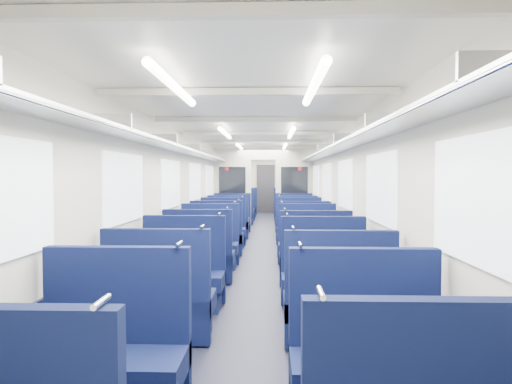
{
  "coord_description": "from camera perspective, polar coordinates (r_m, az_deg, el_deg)",
  "views": [
    {
      "loc": [
        0.21,
        -10.1,
        1.56
      ],
      "look_at": [
        -0.16,
        1.34,
        1.14
      ],
      "focal_mm": 31.89,
      "sensor_mm": 36.0,
      "label": 1
    }
  ],
  "objects": [
    {
      "name": "floor",
      "position": [
        10.22,
        0.66,
        -6.68
      ],
      "size": [
        2.8,
        18.0,
        0.01
      ],
      "primitive_type": "cube",
      "color": "black",
      "rests_on": "ground"
    },
    {
      "name": "ceiling",
      "position": [
        10.13,
        0.67,
        6.58
      ],
      "size": [
        2.8,
        18.0,
        0.01
      ],
      "primitive_type": "cube",
      "color": "silver",
      "rests_on": "wall_left"
    },
    {
      "name": "wall_left",
      "position": [
        10.23,
        -7.2,
        -0.07
      ],
      "size": [
        0.02,
        18.0,
        2.35
      ],
      "primitive_type": "cube",
      "color": "beige",
      "rests_on": "floor"
    },
    {
      "name": "dado_left",
      "position": [
        10.29,
        -7.09,
        -4.66
      ],
      "size": [
        0.03,
        17.9,
        0.7
      ],
      "primitive_type": "cube",
      "color": "#101737",
      "rests_on": "floor"
    },
    {
      "name": "wall_right",
      "position": [
        10.17,
        8.57,
        -0.09
      ],
      "size": [
        0.02,
        18.0,
        2.35
      ],
      "primitive_type": "cube",
      "color": "beige",
      "rests_on": "floor"
    },
    {
      "name": "dado_right",
      "position": [
        10.24,
        8.47,
        -4.71
      ],
      "size": [
        0.03,
        17.9,
        0.7
      ],
      "primitive_type": "cube",
      "color": "#101737",
      "rests_on": "floor"
    },
    {
      "name": "wall_far",
      "position": [
        19.1,
        1.23,
        0.95
      ],
      "size": [
        2.8,
        0.02,
        2.35
      ],
      "primitive_type": "cube",
      "color": "beige",
      "rests_on": "floor"
    },
    {
      "name": "luggage_rack_left",
      "position": [
        10.2,
        -6.18,
        4.41
      ],
      "size": [
        0.36,
        17.4,
        0.18
      ],
      "color": "#B2B5BA",
      "rests_on": "wall_left"
    },
    {
      "name": "luggage_rack_right",
      "position": [
        10.15,
        7.55,
        4.42
      ],
      "size": [
        0.36,
        17.4,
        0.18
      ],
      "color": "#B2B5BA",
      "rests_on": "wall_right"
    },
    {
      "name": "windows",
      "position": [
        9.64,
        0.61,
        1.27
      ],
      "size": [
        2.78,
        15.6,
        0.75
      ],
      "color": "white",
      "rests_on": "wall_left"
    },
    {
      "name": "ceiling_fittings",
      "position": [
        9.86,
        0.64,
        6.34
      ],
      "size": [
        2.7,
        16.06,
        0.11
      ],
      "color": "beige",
      "rests_on": "ceiling"
    },
    {
      "name": "end_door",
      "position": [
        19.05,
        1.23,
        0.42
      ],
      "size": [
        0.75,
        0.06,
        2.0
      ],
      "primitive_type": "cube",
      "color": "black",
      "rests_on": "floor"
    },
    {
      "name": "bulkhead",
      "position": [
        12.85,
        0.92,
        0.65
      ],
      "size": [
        2.8,
        0.1,
        2.35
      ],
      "color": "beige",
      "rests_on": "floor"
    },
    {
      "name": "seat_2",
      "position": [
        3.31,
        -17.67,
        -19.63
      ],
      "size": [
        0.99,
        0.55,
        1.11
      ],
      "color": "#0D1742",
      "rests_on": "floor"
    },
    {
      "name": "seat_3",
      "position": [
        3.19,
        13.77,
        -20.42
      ],
      "size": [
        0.99,
        0.55,
        1.11
      ],
      "color": "#0D1742",
      "rests_on": "floor"
    },
    {
      "name": "seat_4",
      "position": [
        4.5,
        -11.94,
        -13.69
      ],
      "size": [
        0.99,
        0.55,
        1.11
      ],
      "color": "#0D1742",
      "rests_on": "floor"
    },
    {
      "name": "seat_5",
      "position": [
        4.35,
        10.27,
        -14.2
      ],
      "size": [
        0.99,
        0.55,
        1.11
      ],
      "color": "#0D1742",
      "rests_on": "floor"
    },
    {
      "name": "seat_6",
      "position": [
        5.52,
        -9.21,
        -10.69
      ],
      "size": [
        0.99,
        0.55,
        1.11
      ],
      "color": "#0D1742",
      "rests_on": "floor"
    },
    {
      "name": "seat_7",
      "position": [
        5.39,
        8.56,
        -10.99
      ],
      "size": [
        0.99,
        0.55,
        1.11
      ],
      "color": "#0D1742",
      "rests_on": "floor"
    },
    {
      "name": "seat_8",
      "position": [
        6.73,
        -7.14,
        -8.35
      ],
      "size": [
        0.99,
        0.55,
        1.11
      ],
      "color": "#0D1742",
      "rests_on": "floor"
    },
    {
      "name": "seat_9",
      "position": [
        6.52,
        7.36,
        -8.69
      ],
      "size": [
        0.99,
        0.55,
        1.11
      ],
      "color": "#0D1742",
      "rests_on": "floor"
    },
    {
      "name": "seat_10",
      "position": [
        7.79,
        -5.88,
        -6.91
      ],
      "size": [
        0.99,
        0.55,
        1.11
      ],
      "color": "#0D1742",
      "rests_on": "floor"
    },
    {
      "name": "seat_11",
      "position": [
        7.79,
        6.44,
        -6.92
      ],
      "size": [
        0.99,
        0.55,
        1.11
      ],
      "color": "#0D1742",
      "rests_on": "floor"
    },
    {
      "name": "seat_12",
      "position": [
        8.88,
        -4.91,
        -5.79
      ],
      "size": [
        0.99,
        0.55,
        1.11
      ],
      "color": "#0D1742",
      "rests_on": "floor"
    },
    {
      "name": "seat_13",
      "position": [
        8.74,
        5.94,
        -5.93
      ],
      "size": [
        0.99,
        0.55,
        1.11
      ],
      "color": "#0D1742",
      "rests_on": "floor"
    },
    {
      "name": "seat_14",
      "position": [
        9.9,
        -4.2,
        -4.98
      ],
      "size": [
        0.99,
        0.55,
        1.11
      ],
      "color": "#0D1742",
      "rests_on": "floor"
    },
    {
      "name": "seat_15",
      "position": [
        9.98,
        5.42,
        -4.92
      ],
      "size": [
        0.99,
        0.55,
        1.11
      ],
      "color": "#0D1742",
      "rests_on": "floor"
    },
    {
      "name": "seat_16",
      "position": [
        11.23,
        -3.47,
        -4.13
      ],
      "size": [
        0.99,
        0.55,
        1.11
      ],
      "color": "#0D1742",
      "rests_on": "floor"
    },
    {
      "name": "seat_17",
      "position": [
        10.99,
        5.09,
        -4.27
      ],
      "size": [
        0.99,
        0.55,
        1.11
      ],
      "color": "#0D1742",
      "rests_on": "floor"
    },
    {
      "name": "seat_18",
      "position": [
        12.24,
        -3.03,
        -3.61
      ],
      "size": [
        0.99,
        0.55,
        1.11
      ],
      "color": "#0D1742",
      "rests_on": "floor"
    },
    {
      "name": "seat_19",
      "position": [
        12.17,
        4.78,
        -3.65
      ],
      "size": [
        0.99,
        0.55,
        1.11
      ],
      "color": "#0D1742",
      "rests_on": "floor"
    },
    {
      "name": "seat_20",
      "position": [
        14.29,
        -2.32,
        -2.79
      ],
      "size": [
        0.99,
        0.55,
        1.11
      ],
      "color": "#0D1742",
      "rests_on": "floor"
    },
    {
      "name": "seat_21",
      "position": [
        14.24,
        4.35,
        -2.81
      ],
      "size": [
        0.99,
        0.55,
        1.11
      ],
      "color": "#0D1742",
      "rests_on": "floor"
    },
    {
      "name": "seat_22",
      "position": [
        15.46,
        -2.0,
        -2.42
      ],
      "size": [
        0.99,
        0.55,
        1.11
      ],
      "color": "#0D1742",
      "rests_on": "floor"
    },
    {
      "name": "seat_23",
      "position": [
        15.37,
        4.17,
        -2.45
      ],
      "size": [
        0.99,
        0.55,
        1.11
      ],
      "color": "#0D1742",
      "rests_on": "floor"
    },
    {
      "name": "seat_24",
      "position": [
        16.71,
        -1.71,
        -2.08
      ],
      "size": [
        0.99,
        0.55,
        1.11
      ],
      "color": "#0D1742",
      "rests_on": "floor"
    },
    {
      "name": "seat_25",
      "position": [
        16.47,
        4.02,
        -2.14
      ],
      "size": [
        0.99,
        0.55,
        1.11
      ],
      "color": "#0D1742",
      "rests_on": "floor"
    },
    {
      "name": "seat_26",
      "position": [
        17.67,
        -1.52,
        -1.85
      ],
      "size": [
        0.99,
        0.55,
        1.11
      ],
      "color": "#0D1742",
      "rests_on": "floor"
    },
    {
      "name": "seat_27",
      "position": [
        17.71,
        3.86,
        -1.84
      ],
      "size": [
        0.99,
        0.55,
        1.11
      ],
      "color": "#0D1742",
      "rests_on": "floor"
    }
  ]
}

